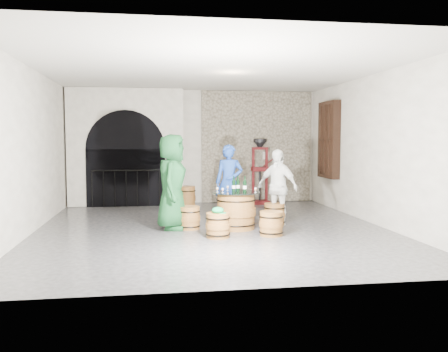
{
  "coord_description": "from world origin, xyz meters",
  "views": [
    {
      "loc": [
        -1.17,
        -9.5,
        1.81
      ],
      "look_at": [
        0.29,
        0.22,
        1.05
      ],
      "focal_mm": 38.0,
      "sensor_mm": 36.0,
      "label": 1
    }
  ],
  "objects": [
    {
      "name": "wine_bottle_left",
      "position": [
        0.44,
        -0.12,
        0.88
      ],
      "size": [
        0.08,
        0.08,
        0.32
      ],
      "color": "black",
      "rests_on": "barrel_table"
    },
    {
      "name": "barrel_stool_left",
      "position": [
        -0.46,
        -0.02,
        0.23
      ],
      "size": [
        0.47,
        0.47,
        0.46
      ],
      "color": "#915B29",
      "rests_on": "ground"
    },
    {
      "name": "person_white",
      "position": [
        1.43,
        0.21,
        0.8
      ],
      "size": [
        0.93,
        0.95,
        1.61
      ],
      "primitive_type": "imported",
      "rotation": [
        0.0,
        0.0,
        -0.82
      ],
      "color": "white",
      "rests_on": "ground"
    },
    {
      "name": "wine_bottle_center",
      "position": [
        0.64,
        -0.22,
        0.88
      ],
      "size": [
        0.08,
        0.08,
        0.32
      ],
      "color": "black",
      "rests_on": "barrel_table"
    },
    {
      "name": "wine_bottle_right",
      "position": [
        0.53,
        -0.06,
        0.88
      ],
      "size": [
        0.08,
        0.08,
        0.32
      ],
      "color": "black",
      "rests_on": "barrel_table"
    },
    {
      "name": "tasting_glass_d",
      "position": [
        0.73,
        0.11,
        0.8
      ],
      "size": [
        0.05,
        0.05,
        0.1
      ],
      "primitive_type": null,
      "color": "#CB6B27",
      "rests_on": "barrel_table"
    },
    {
      "name": "corking_press",
      "position": [
        1.79,
        3.46,
        1.06
      ],
      "size": [
        0.75,
        0.42,
        1.82
      ],
      "rotation": [
        0.0,
        0.0,
        0.04
      ],
      "color": "#4D0C0F",
      "rests_on": "ground"
    },
    {
      "name": "ceiling",
      "position": [
        0.0,
        0.0,
        3.2
      ],
      "size": [
        8.0,
        8.0,
        0.0
      ],
      "primitive_type": "plane",
      "rotation": [
        3.14,
        0.0,
        0.0
      ],
      "color": "beige",
      "rests_on": "wall_back"
    },
    {
      "name": "barrel_stool_near_left",
      "position": [
        -0.0,
        -0.95,
        0.23
      ],
      "size": [
        0.47,
        0.47,
        0.46
      ],
      "color": "#915B29",
      "rests_on": "ground"
    },
    {
      "name": "control_box",
      "position": [
        2.05,
        3.86,
        1.35
      ],
      "size": [
        0.18,
        0.1,
        0.22
      ],
      "primitive_type": "cube",
      "color": "silver",
      "rests_on": "wall_back"
    },
    {
      "name": "side_barrel",
      "position": [
        -0.31,
        2.7,
        0.3
      ],
      "size": [
        0.45,
        0.45,
        0.6
      ],
      "rotation": [
        0.0,
        0.0,
        -0.31
      ],
      "color": "#915B29",
      "rests_on": "ground"
    },
    {
      "name": "barrel_stool_right",
      "position": [
        1.37,
        0.19,
        0.23
      ],
      "size": [
        0.47,
        0.47,
        0.46
      ],
      "color": "#915B29",
      "rests_on": "ground"
    },
    {
      "name": "tasting_glass_b",
      "position": [
        0.66,
        -0.07,
        0.8
      ],
      "size": [
        0.05,
        0.05,
        0.1
      ],
      "primitive_type": null,
      "color": "#CB6B27",
      "rests_on": "barrel_table"
    },
    {
      "name": "barrel_stool_far",
      "position": [
        0.51,
        0.81,
        0.23
      ],
      "size": [
        0.47,
        0.47,
        0.46
      ],
      "color": "#915B29",
      "rests_on": "ground"
    },
    {
      "name": "arched_opening",
      "position": [
        -1.9,
        3.74,
        1.58
      ],
      "size": [
        3.1,
        0.6,
        3.19
      ],
      "color": "silver",
      "rests_on": "ground"
    },
    {
      "name": "wall_back",
      "position": [
        0.0,
        4.0,
        1.6
      ],
      "size": [
        8.0,
        0.0,
        8.0
      ],
      "primitive_type": "plane",
      "rotation": [
        1.57,
        0.0,
        0.0
      ],
      "color": "silver",
      "rests_on": "ground"
    },
    {
      "name": "wall_front",
      "position": [
        0.0,
        -4.0,
        1.6
      ],
      "size": [
        8.0,
        0.0,
        8.0
      ],
      "primitive_type": "plane",
      "rotation": [
        -1.57,
        0.0,
        0.0
      ],
      "color": "silver",
      "rests_on": "ground"
    },
    {
      "name": "person_blue",
      "position": [
        0.52,
        0.98,
        0.85
      ],
      "size": [
        0.71,
        0.56,
        1.7
      ],
      "primitive_type": "imported",
      "rotation": [
        0.0,
        0.0,
        -0.27
      ],
      "color": "#1B3F98",
      "rests_on": "ground"
    },
    {
      "name": "person_green",
      "position": [
        -0.8,
        0.02,
        0.96
      ],
      "size": [
        0.78,
        1.04,
        1.92
      ],
      "primitive_type": "imported",
      "rotation": [
        0.0,
        0.0,
        1.37
      ],
      "color": "#113F1D",
      "rests_on": "ground"
    },
    {
      "name": "stone_facing_panel",
      "position": [
        1.8,
        3.94,
        1.6
      ],
      "size": [
        3.2,
        0.12,
        3.18
      ],
      "primitive_type": "cube",
      "color": "gray",
      "rests_on": "ground"
    },
    {
      "name": "tasting_glass_a",
      "position": [
        0.19,
        -0.25,
        0.8
      ],
      "size": [
        0.05,
        0.05,
        0.1
      ],
      "primitive_type": null,
      "color": "#CB6B27",
      "rests_on": "barrel_table"
    },
    {
      "name": "ground",
      "position": [
        0.0,
        0.0,
        0.0
      ],
      "size": [
        8.0,
        8.0,
        0.0
      ],
      "primitive_type": "plane",
      "color": "#2A2A2C",
      "rests_on": "ground"
    },
    {
      "name": "green_cap",
      "position": [
        -0.0,
        -0.95,
        0.51
      ],
      "size": [
        0.26,
        0.22,
        0.12
      ],
      "color": "#0B7F40",
      "rests_on": "barrel_stool_near_left"
    },
    {
      "name": "tasting_glass_f",
      "position": [
        0.1,
        -0.1,
        0.8
      ],
      "size": [
        0.05,
        0.05,
        0.1
      ],
      "primitive_type": null,
      "color": "#CB6B27",
      "rests_on": "barrel_table"
    },
    {
      "name": "tasting_glass_c",
      "position": [
        0.36,
        0.18,
        0.8
      ],
      "size": [
        0.05,
        0.05,
        0.1
      ],
      "primitive_type": null,
      "color": "#CB6B27",
      "rests_on": "barrel_table"
    },
    {
      "name": "wall_right",
      "position": [
        3.5,
        0.0,
        1.6
      ],
      "size": [
        0.0,
        8.0,
        8.0
      ],
      "primitive_type": "plane",
      "rotation": [
        1.57,
        0.0,
        -1.57
      ],
      "color": "silver",
      "rests_on": "ground"
    },
    {
      "name": "shuttered_window",
      "position": [
        3.38,
        2.4,
        1.8
      ],
      "size": [
        0.23,
        1.1,
        2.0
      ],
      "color": "black",
      "rests_on": "wall_right"
    },
    {
      "name": "barrel_stool_near_right",
      "position": [
        1.02,
        -0.91,
        0.23
      ],
      "size": [
        0.47,
        0.47,
        0.46
      ],
      "color": "#915B29",
      "rests_on": "ground"
    },
    {
      "name": "tasting_glass_e",
      "position": [
        0.85,
        -0.28,
        0.8
      ],
      "size": [
        0.05,
        0.05,
        0.1
      ],
      "primitive_type": null,
      "color": "#CB6B27",
      "rests_on": "barrel_table"
    },
    {
      "name": "barrel_table",
      "position": [
        0.48,
        -0.13,
        0.37
      ],
      "size": [
        0.97,
        0.97,
        0.75
      ],
      "color": "#915B29",
      "rests_on": "ground"
    },
    {
      "name": "wall_left",
      "position": [
        -3.5,
        0.0,
        1.6
      ],
      "size": [
        0.0,
        8.0,
        8.0
      ],
      "primitive_type": "plane",
      "rotation": [
        1.57,
        0.0,
        1.57
      ],
      "color": "silver",
      "rests_on": "ground"
    }
  ]
}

